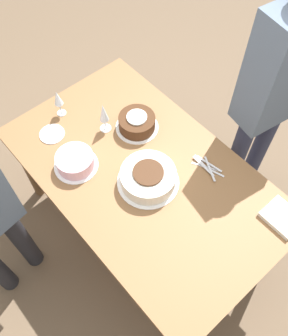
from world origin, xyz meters
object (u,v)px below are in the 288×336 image
(cake_center_white, at_px, (148,177))
(person_cutting, at_px, (276,87))
(cake_front_chocolate, at_px, (137,123))
(wine_glass_far, at_px, (58,99))
(cake_back_decorated, at_px, (75,161))
(wine_glass_near, at_px, (104,113))

(cake_center_white, relative_size, person_cutting, 0.20)
(cake_front_chocolate, xyz_separation_m, person_cutting, (-0.47, -0.61, 0.26))
(cake_front_chocolate, bearing_deg, wine_glass_far, 35.39)
(cake_back_decorated, xyz_separation_m, wine_glass_near, (0.10, -0.29, 0.10))
(cake_front_chocolate, bearing_deg, cake_center_white, 148.50)
(cake_center_white, height_order, cake_front_chocolate, cake_center_white)
(cake_center_white, distance_m, cake_back_decorated, 0.43)
(cake_back_decorated, relative_size, wine_glass_far, 1.34)
(cake_front_chocolate, xyz_separation_m, wine_glass_near, (0.12, 0.15, 0.09))
(wine_glass_near, height_order, wine_glass_far, wine_glass_near)
(cake_back_decorated, bearing_deg, cake_front_chocolate, -92.32)
(cake_front_chocolate, height_order, person_cutting, person_cutting)
(wine_glass_far, bearing_deg, cake_back_decorated, 157.13)
(person_cutting, bearing_deg, wine_glass_far, -34.65)
(person_cutting, bearing_deg, cake_back_decorated, -15.31)
(cake_center_white, relative_size, cake_back_decorated, 1.37)
(wine_glass_near, bearing_deg, cake_center_white, 173.12)
(person_cutting, bearing_deg, wine_glass_near, -28.37)
(cake_back_decorated, distance_m, wine_glass_far, 0.42)
(wine_glass_near, distance_m, person_cutting, 0.98)
(cake_front_chocolate, bearing_deg, person_cutting, -127.95)
(cake_center_white, xyz_separation_m, cake_front_chocolate, (0.33, -0.20, -0.00))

